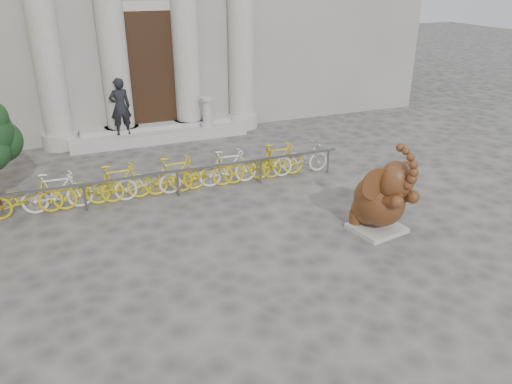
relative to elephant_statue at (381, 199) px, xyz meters
name	(u,v)px	position (x,y,z in m)	size (l,w,h in m)	color
ground	(264,283)	(-3.18, -0.94, -0.79)	(80.00, 80.00, 0.00)	#474442
entrance_steps	(160,134)	(-3.18, 8.46, -0.61)	(6.00, 1.20, 0.36)	#A8A59E
elephant_statue	(381,199)	(0.00, 0.00, 0.00)	(1.43, 1.68, 2.17)	#A8A59E
bike_rack	(175,175)	(-3.72, 3.79, -0.29)	(9.23, 0.53, 1.00)	slate
pedestrian	(120,107)	(-4.42, 8.36, 0.52)	(0.69, 0.45, 1.89)	black
balustrade_post	(207,113)	(-1.54, 8.16, 0.05)	(0.43, 0.43, 1.04)	#A8A59E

